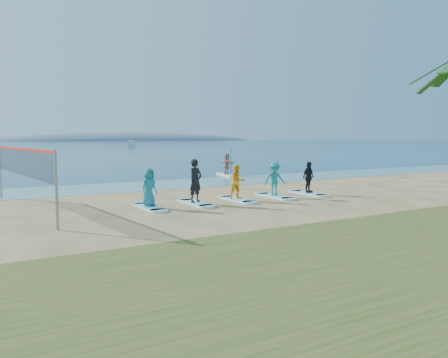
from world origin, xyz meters
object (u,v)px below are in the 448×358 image
surfboard_0 (149,207)px  student_4 (308,177)px  boat_offshore_b (131,146)px  student_2 (237,182)px  volleyball_net (22,162)px  surfboard_4 (308,193)px  student_0 (149,187)px  surfboard_3 (274,196)px  surfboard_2 (237,200)px  paddleboard (227,175)px  surfboard_1 (196,203)px  student_3 (275,179)px  paddleboarder (227,164)px  student_1 (196,181)px

surfboard_0 → student_4: student_4 is taller
boat_offshore_b → student_2: student_2 is taller
volleyball_net → surfboard_4: (12.94, -1.97, -1.86)m
surfboard_4 → surfboard_0: bearing=180.0°
student_0 → student_2: size_ratio=1.00×
boat_offshore_b → surfboard_3: size_ratio=2.98×
surfboard_2 → surfboard_3: bearing=0.0°
paddleboard → surfboard_0: bearing=-122.4°
boat_offshore_b → surfboard_1: 119.35m
surfboard_2 → student_4: 4.31m
surfboard_3 → surfboard_4: bearing=0.0°
surfboard_1 → student_2: 2.27m
student_3 → student_4: (2.11, 0.00, -0.02)m
student_2 → surfboard_4: 4.31m
boat_offshore_b → surfboard_3: bearing=-87.2°
volleyball_net → paddleboard: bearing=31.7°
volleyball_net → surfboard_0: volleyball_net is taller
paddleboard → student_4: student_4 is taller
surfboard_1 → surfboard_0: bearing=180.0°
student_0 → paddleboard: bearing=22.6°
student_0 → surfboard_4: (8.46, 0.00, -0.82)m
volleyball_net → surfboard_0: 5.23m
surfboard_3 → surfboard_4: size_ratio=1.00×
surfboard_0 → student_2: size_ratio=1.43×
volleyball_net → surfboard_1: (6.59, -1.97, -1.86)m
surfboard_1 → student_2: bearing=0.0°
student_0 → surfboard_2: 4.31m
student_2 → student_0: bearing=-172.2°
volleyball_net → paddleboarder: size_ratio=5.77×
student_1 → student_2: size_ratio=1.21×
surfboard_2 → boat_offshore_b: bearing=73.9°
surfboard_3 → student_4: size_ratio=1.40×
student_1 → student_3: 4.23m
surfboard_0 → student_0: 0.82m
paddleboard → paddleboarder: size_ratio=1.92×
student_1 → surfboard_2: (2.11, 0.00, -0.97)m
surfboard_2 → paddleboard: bearing=61.4°
volleyball_net → surfboard_0: size_ratio=4.10×
paddleboarder → student_3: (-3.92, -11.09, -0.01)m
volleyball_net → paddleboard: volleyball_net is taller
paddleboarder → student_2: 12.62m
paddleboarder → surfboard_3: 11.79m
paddleboarder → surfboard_4: 11.27m
student_2 → student_3: size_ratio=0.96×
boat_offshore_b → surfboard_3: (-30.79, -114.10, 0.04)m
student_2 → student_4: student_4 is taller
paddleboarder → surfboard_3: size_ratio=0.71×
surfboard_3 → student_3: (0.00, 0.00, 0.84)m
paddleboard → student_1: (-8.15, -11.09, 0.96)m
boat_offshore_b → student_0: student_0 is taller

